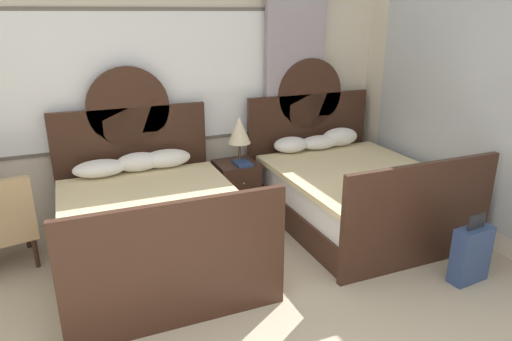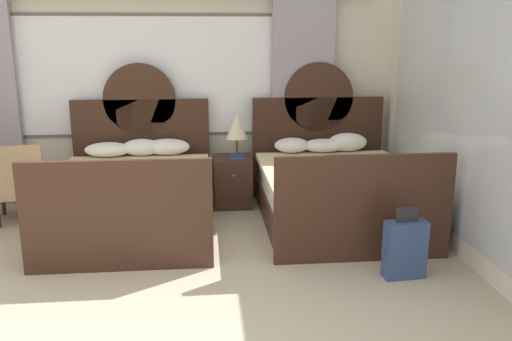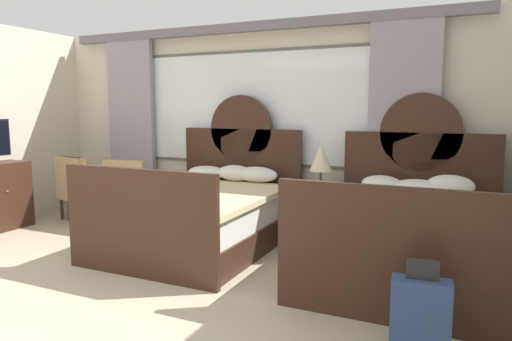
{
  "view_description": "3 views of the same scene",
  "coord_description": "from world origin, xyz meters",
  "px_view_note": "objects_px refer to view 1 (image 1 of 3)",
  "views": [
    {
      "loc": [
        -0.71,
        -1.4,
        2.3
      ],
      "look_at": [
        0.68,
        1.91,
        1.04
      ],
      "focal_mm": 31.95,
      "sensor_mm": 36.0,
      "label": 1
    },
    {
      "loc": [
        0.69,
        -3.14,
        2.11
      ],
      "look_at": [
        1.17,
        1.8,
        0.84
      ],
      "focal_mm": 37.97,
      "sensor_mm": 36.0,
      "label": 2
    },
    {
      "loc": [
        2.63,
        -1.79,
        1.59
      ],
      "look_at": [
        0.9,
        1.97,
        1.02
      ],
      "focal_mm": 32.19,
      "sensor_mm": 36.0,
      "label": 3
    }
  ],
  "objects_px": {
    "nightstand_between_beds": "(236,187)",
    "suitcase_on_floor": "(471,254)",
    "bed_near_window": "(152,222)",
    "bed_near_mirror": "(350,189)",
    "book_on_nightstand": "(243,163)",
    "armchair_by_window_left": "(0,222)",
    "table_lamp_on_nightstand": "(239,131)"
  },
  "relations": [
    {
      "from": "table_lamp_on_nightstand",
      "to": "bed_near_mirror",
      "type": "bearing_deg",
      "value": -34.59
    },
    {
      "from": "bed_near_mirror",
      "to": "nightstand_between_beds",
      "type": "bearing_deg",
      "value": 148.02
    },
    {
      "from": "nightstand_between_beds",
      "to": "armchair_by_window_left",
      "type": "distance_m",
      "value": 2.48
    },
    {
      "from": "armchair_by_window_left",
      "to": "suitcase_on_floor",
      "type": "distance_m",
      "value": 4.27
    },
    {
      "from": "bed_near_mirror",
      "to": "book_on_nightstand",
      "type": "bearing_deg",
      "value": 150.54
    },
    {
      "from": "bed_near_mirror",
      "to": "nightstand_between_beds",
      "type": "relative_size",
      "value": 3.52
    },
    {
      "from": "bed_near_window",
      "to": "bed_near_mirror",
      "type": "distance_m",
      "value": 2.25
    },
    {
      "from": "bed_near_mirror",
      "to": "nightstand_between_beds",
      "type": "distance_m",
      "value": 1.33
    },
    {
      "from": "bed_near_mirror",
      "to": "table_lamp_on_nightstand",
      "type": "distance_m",
      "value": 1.44
    },
    {
      "from": "book_on_nightstand",
      "to": "bed_near_mirror",
      "type": "bearing_deg",
      "value": -29.46
    },
    {
      "from": "book_on_nightstand",
      "to": "armchair_by_window_left",
      "type": "height_order",
      "value": "armchair_by_window_left"
    },
    {
      "from": "bed_near_window",
      "to": "suitcase_on_floor",
      "type": "bearing_deg",
      "value": -30.93
    },
    {
      "from": "book_on_nightstand",
      "to": "armchair_by_window_left",
      "type": "relative_size",
      "value": 0.28
    },
    {
      "from": "suitcase_on_floor",
      "to": "book_on_nightstand",
      "type": "bearing_deg",
      "value": 122.44
    },
    {
      "from": "bed_near_window",
      "to": "suitcase_on_floor",
      "type": "height_order",
      "value": "bed_near_window"
    },
    {
      "from": "nightstand_between_beds",
      "to": "table_lamp_on_nightstand",
      "type": "relative_size",
      "value": 1.17
    },
    {
      "from": "armchair_by_window_left",
      "to": "suitcase_on_floor",
      "type": "height_order",
      "value": "armchair_by_window_left"
    },
    {
      "from": "bed_near_window",
      "to": "armchair_by_window_left",
      "type": "height_order",
      "value": "bed_near_window"
    },
    {
      "from": "table_lamp_on_nightstand",
      "to": "suitcase_on_floor",
      "type": "distance_m",
      "value": 2.72
    },
    {
      "from": "nightstand_between_beds",
      "to": "book_on_nightstand",
      "type": "height_order",
      "value": "book_on_nightstand"
    },
    {
      "from": "bed_near_window",
      "to": "armchair_by_window_left",
      "type": "distance_m",
      "value": 1.37
    },
    {
      "from": "bed_near_mirror",
      "to": "suitcase_on_floor",
      "type": "relative_size",
      "value": 3.39
    },
    {
      "from": "nightstand_between_beds",
      "to": "suitcase_on_floor",
      "type": "height_order",
      "value": "suitcase_on_floor"
    },
    {
      "from": "armchair_by_window_left",
      "to": "book_on_nightstand",
      "type": "bearing_deg",
      "value": 6.16
    },
    {
      "from": "book_on_nightstand",
      "to": "suitcase_on_floor",
      "type": "distance_m",
      "value": 2.54
    },
    {
      "from": "nightstand_between_beds",
      "to": "suitcase_on_floor",
      "type": "xyz_separation_m",
      "value": [
        1.39,
        -2.21,
        -0.05
      ]
    },
    {
      "from": "bed_near_mirror",
      "to": "book_on_nightstand",
      "type": "height_order",
      "value": "bed_near_mirror"
    },
    {
      "from": "bed_near_window",
      "to": "table_lamp_on_nightstand",
      "type": "distance_m",
      "value": 1.53
    },
    {
      "from": "table_lamp_on_nightstand",
      "to": "book_on_nightstand",
      "type": "bearing_deg",
      "value": -95.17
    },
    {
      "from": "bed_near_mirror",
      "to": "table_lamp_on_nightstand",
      "type": "height_order",
      "value": "bed_near_mirror"
    },
    {
      "from": "bed_near_window",
      "to": "suitcase_on_floor",
      "type": "relative_size",
      "value": 3.39
    },
    {
      "from": "bed_near_window",
      "to": "book_on_nightstand",
      "type": "relative_size",
      "value": 8.47
    }
  ]
}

